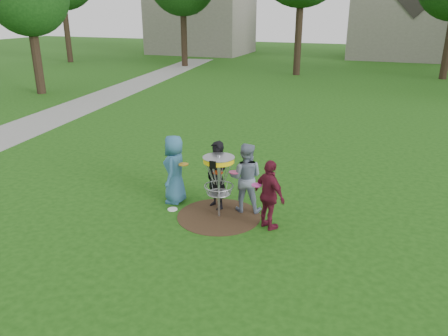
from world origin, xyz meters
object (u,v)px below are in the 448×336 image
(player_blue, at_px, (175,169))
(player_maroon, at_px, (270,195))
(player_grey, at_px, (245,178))
(disc_golf_basket, at_px, (219,172))
(player_black, at_px, (217,175))

(player_blue, relative_size, player_maroon, 1.09)
(player_grey, relative_size, player_maroon, 1.06)
(player_blue, bearing_deg, disc_golf_basket, 61.28)
(player_grey, height_order, disc_golf_basket, player_grey)
(player_blue, bearing_deg, player_maroon, 66.04)
(player_grey, height_order, player_maroon, player_grey)
(player_grey, bearing_deg, player_black, -1.58)
(player_grey, bearing_deg, disc_golf_basket, 39.55)
(player_blue, xyz_separation_m, player_black, (1.01, 0.04, -0.02))
(player_blue, distance_m, player_grey, 1.64)
(player_blue, relative_size, player_black, 1.03)
(player_maroon, bearing_deg, disc_golf_basket, 28.56)
(player_black, distance_m, player_grey, 0.63)
(player_blue, height_order, player_maroon, player_blue)
(player_blue, height_order, disc_golf_basket, player_blue)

